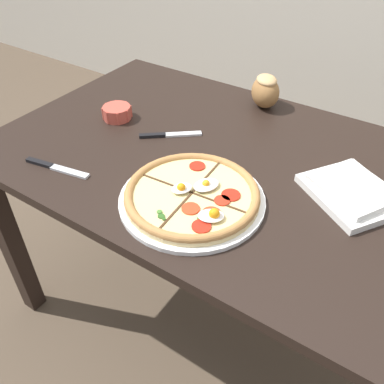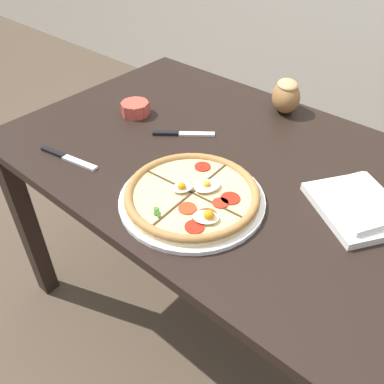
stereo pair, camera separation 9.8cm
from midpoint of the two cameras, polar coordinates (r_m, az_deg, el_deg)
name	(u,v)px [view 2 (the right image)]	position (r m, az deg, el deg)	size (l,w,h in m)	color
ground_plane	(231,319)	(1.67, 7.21, -17.31)	(12.00, 12.00, 0.00)	brown
dining_table	(244,193)	(1.19, 9.67, -0.18)	(1.44, 0.85, 0.74)	black
pizza	(192,196)	(0.99, 2.88, -0.64)	(0.36, 0.36, 0.05)	white
ramekin_bowl	(135,108)	(1.36, -5.90, 11.58)	(0.10, 0.10, 0.04)	#C64C3D
napkin_folded	(358,205)	(1.06, 24.82, -1.83)	(0.29, 0.28, 0.04)	silver
bread_piece_mid	(286,95)	(1.41, 15.09, 12.91)	(0.15, 0.15, 0.11)	olive
knife_main	(68,158)	(1.18, -14.82, 4.58)	(0.20, 0.05, 0.01)	silver
knife_spare	(183,134)	(1.25, 0.97, 8.11)	(0.16, 0.13, 0.01)	silver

